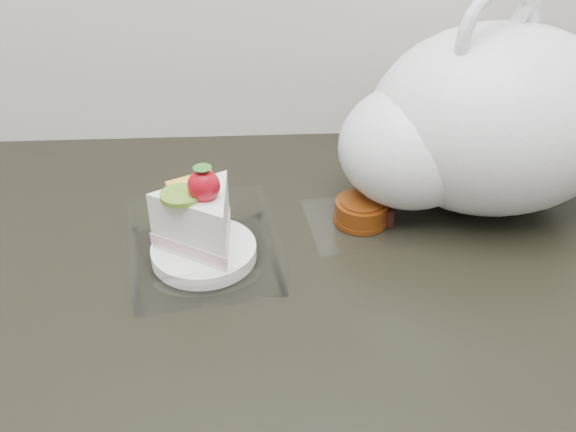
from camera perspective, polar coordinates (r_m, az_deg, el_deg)
The scene contains 3 objects.
cake_tray at distance 0.75m, azimuth -7.60°, elevation -1.81°, with size 0.19×0.19×0.13m.
mooncake_wrap at distance 0.83m, azimuth 6.61°, elevation 0.24°, with size 0.15×0.14×0.03m.
plastic_bag at distance 0.85m, azimuth 16.69°, elevation 7.88°, with size 0.42×0.35×0.30m.
Camera 1 is at (0.03, 1.06, 1.37)m, focal length 40.00 mm.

